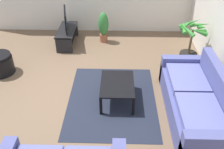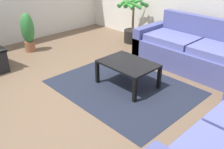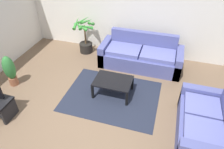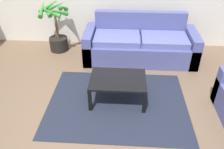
# 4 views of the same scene
# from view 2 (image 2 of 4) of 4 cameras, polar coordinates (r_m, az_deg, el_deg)

# --- Properties ---
(ground_plane) EXTENTS (6.60, 6.60, 0.00)m
(ground_plane) POSITION_cam_2_polar(r_m,az_deg,el_deg) (3.78, -8.85, -5.52)
(ground_plane) COLOR brown
(couch_main) EXTENTS (2.25, 0.90, 0.90)m
(couch_main) POSITION_cam_2_polar(r_m,az_deg,el_deg) (4.84, 18.52, 4.74)
(couch_main) COLOR #4C518C
(couch_main) RESTS_ON ground
(coffee_table) EXTENTS (0.87, 0.63, 0.41)m
(coffee_table) POSITION_cam_2_polar(r_m,az_deg,el_deg) (3.95, 3.65, 2.03)
(coffee_table) COLOR black
(coffee_table) RESTS_ON ground
(area_rug) EXTENTS (2.20, 1.70, 0.01)m
(area_rug) POSITION_cam_2_polar(r_m,az_deg,el_deg) (4.04, 2.54, -2.88)
(area_rug) COLOR #1E2333
(area_rug) RESTS_ON ground
(potted_palm) EXTENTS (0.70, 0.72, 1.08)m
(potted_palm) POSITION_cam_2_polar(r_m,az_deg,el_deg) (5.96, 4.77, 11.80)
(potted_palm) COLOR black
(potted_palm) RESTS_ON ground
(potted_plant_small) EXTENTS (0.28, 0.28, 0.84)m
(potted_plant_small) POSITION_cam_2_polar(r_m,az_deg,el_deg) (5.65, -18.68, 9.33)
(potted_plant_small) COLOR brown
(potted_plant_small) RESTS_ON ground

